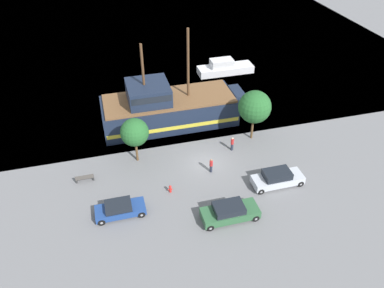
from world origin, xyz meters
TOP-DOWN VIEW (x-y plane):
  - ground_plane at (0.00, 0.00)m, footprint 160.00×160.00m
  - water_surface at (0.00, 44.00)m, footprint 80.00×80.00m
  - pirate_ship at (-2.08, 8.46)m, footprint 16.43×5.90m
  - moored_boat_dockside at (8.47, 19.11)m, footprint 7.99×2.46m
  - parked_car_curb_front at (5.49, -4.66)m, footprint 4.83×1.86m
  - parked_car_curb_mid at (-9.14, -4.68)m, footprint 4.24×1.79m
  - parked_car_curb_rear at (-0.24, -7.50)m, footprint 4.88×1.97m
  - fire_hydrant at (-4.40, -3.08)m, footprint 0.42×0.25m
  - bench_promenade_east at (-11.92, 0.43)m, footprint 1.69×0.45m
  - pedestrian_walking_near at (3.24, 1.47)m, footprint 0.32×0.32m
  - pedestrian_walking_far at (0.06, -1.31)m, footprint 0.32×0.32m
  - tree_row_east at (-6.64, 2.36)m, footprint 2.79×2.79m
  - tree_row_mideast at (6.06, 2.98)m, footprint 3.46×3.46m

SIDE VIEW (x-z plane):
  - ground_plane at x=0.00m, z-range 0.00..0.00m
  - water_surface at x=0.00m, z-range 0.00..0.00m
  - fire_hydrant at x=-4.40m, z-range 0.03..0.79m
  - bench_promenade_east at x=-11.92m, z-range 0.01..0.86m
  - parked_car_curb_mid at x=-9.14m, z-range 0.00..1.33m
  - parked_car_curb_rear at x=-0.24m, z-range -0.01..1.52m
  - parked_car_curb_front at x=5.49m, z-range -0.03..1.56m
  - pedestrian_walking_far at x=0.06m, z-range 0.00..1.56m
  - moored_boat_dockside at x=8.47m, z-range -0.27..1.84m
  - pedestrian_walking_near at x=3.24m, z-range 0.00..1.60m
  - pirate_ship at x=-2.08m, z-range -3.52..7.45m
  - tree_row_east at x=-6.64m, z-range 1.01..5.85m
  - tree_row_mideast at x=6.06m, z-range 1.11..6.80m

